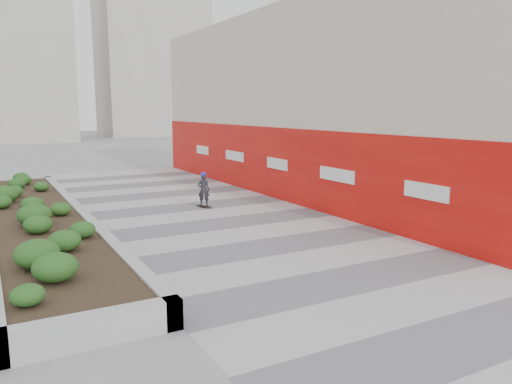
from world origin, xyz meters
TOP-DOWN VIEW (x-y plane):
  - ground at (0.00, 0.00)m, footprint 160.00×160.00m
  - walkway at (0.00, 3.00)m, footprint 8.00×36.00m
  - building at (6.98, 8.98)m, footprint 6.04×24.08m
  - planter at (-5.50, 7.00)m, footprint 3.00×18.00m
  - distant_bldg_north_r at (15.00, 60.00)m, footprint 14.00×10.00m
  - manhole_cover at (0.50, 3.00)m, footprint 0.44×0.44m
  - skateboarder at (0.51, 7.76)m, footprint 0.53×0.74m

SIDE VIEW (x-z plane):
  - ground at x=0.00m, z-range 0.00..0.00m
  - manhole_cover at x=0.50m, z-range 0.00..0.01m
  - walkway at x=0.00m, z-range 0.00..0.01m
  - planter at x=-5.50m, z-range -0.03..0.87m
  - skateboarder at x=0.51m, z-range 0.01..1.40m
  - building at x=6.98m, z-range -0.02..7.98m
  - distant_bldg_north_r at x=15.00m, z-range 0.00..24.00m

